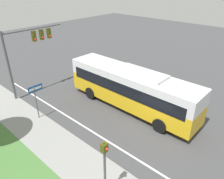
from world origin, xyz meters
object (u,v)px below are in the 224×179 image
bus (131,87)px  pedestrian_signal (105,162)px  signal_gantry (28,46)px  street_sign (36,96)px

bus → pedestrian_signal: bus is taller
bus → signal_gantry: 9.63m
bus → pedestrian_signal: bearing=-150.3°
signal_gantry → pedestrian_signal: bearing=-105.6°
pedestrian_signal → street_sign: 8.57m
signal_gantry → street_sign: 5.33m
pedestrian_signal → street_sign: pedestrian_signal is taller
signal_gantry → pedestrian_signal: 13.35m
bus → pedestrian_signal: 8.58m
bus → street_sign: bearing=145.1°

